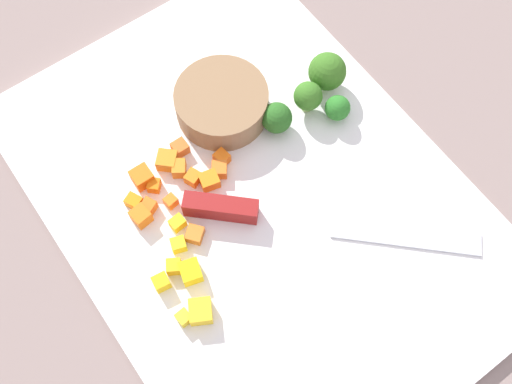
% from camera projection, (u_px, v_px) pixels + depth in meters
% --- Properties ---
extents(ground_plane, '(4.00, 4.00, 0.00)m').
position_uv_depth(ground_plane, '(256.00, 201.00, 0.62)').
color(ground_plane, gray).
extents(cutting_board, '(0.51, 0.37, 0.01)m').
position_uv_depth(cutting_board, '(256.00, 198.00, 0.61)').
color(cutting_board, white).
rests_on(cutting_board, ground_plane).
extents(prep_bowl, '(0.10, 0.10, 0.03)m').
position_uv_depth(prep_bowl, '(222.00, 103.00, 0.63)').
color(prep_bowl, '#8F6C48').
rests_on(prep_bowl, cutting_board).
extents(chef_knife, '(0.21, 0.22, 0.02)m').
position_uv_depth(chef_knife, '(268.00, 215.00, 0.59)').
color(chef_knife, silver).
rests_on(chef_knife, cutting_board).
extents(carrot_dice_0, '(0.02, 0.02, 0.01)m').
position_uv_depth(carrot_dice_0, '(154.00, 185.00, 0.60)').
color(carrot_dice_0, orange).
rests_on(carrot_dice_0, cutting_board).
extents(carrot_dice_1, '(0.02, 0.02, 0.01)m').
position_uv_depth(carrot_dice_1, '(209.00, 181.00, 0.61)').
color(carrot_dice_1, orange).
rests_on(carrot_dice_1, cutting_board).
extents(carrot_dice_2, '(0.02, 0.02, 0.01)m').
position_uv_depth(carrot_dice_2, '(193.00, 178.00, 0.61)').
color(carrot_dice_2, orange).
rests_on(carrot_dice_2, cutting_board).
extents(carrot_dice_3, '(0.02, 0.02, 0.02)m').
position_uv_depth(carrot_dice_3, '(142.00, 177.00, 0.61)').
color(carrot_dice_3, orange).
rests_on(carrot_dice_3, cutting_board).
extents(carrot_dice_4, '(0.02, 0.02, 0.01)m').
position_uv_depth(carrot_dice_4, '(134.00, 202.00, 0.60)').
color(carrot_dice_4, orange).
rests_on(carrot_dice_4, cutting_board).
extents(carrot_dice_5, '(0.02, 0.02, 0.02)m').
position_uv_depth(carrot_dice_5, '(141.00, 216.00, 0.59)').
color(carrot_dice_5, orange).
rests_on(carrot_dice_5, cutting_board).
extents(carrot_dice_6, '(0.01, 0.02, 0.01)m').
position_uv_depth(carrot_dice_6, '(180.00, 148.00, 0.62)').
color(carrot_dice_6, orange).
rests_on(carrot_dice_6, cutting_board).
extents(carrot_dice_7, '(0.01, 0.01, 0.01)m').
position_uv_depth(carrot_dice_7, '(171.00, 201.00, 0.60)').
color(carrot_dice_7, orange).
rests_on(carrot_dice_7, cutting_board).
extents(carrot_dice_8, '(0.02, 0.02, 0.01)m').
position_uv_depth(carrot_dice_8, '(149.00, 207.00, 0.59)').
color(carrot_dice_8, orange).
rests_on(carrot_dice_8, cutting_board).
extents(carrot_dice_9, '(0.02, 0.02, 0.01)m').
position_uv_depth(carrot_dice_9, '(193.00, 232.00, 0.58)').
color(carrot_dice_9, orange).
rests_on(carrot_dice_9, cutting_board).
extents(carrot_dice_10, '(0.03, 0.03, 0.01)m').
position_uv_depth(carrot_dice_10, '(167.00, 160.00, 0.61)').
color(carrot_dice_10, orange).
rests_on(carrot_dice_10, cutting_board).
extents(carrot_dice_11, '(0.02, 0.02, 0.01)m').
position_uv_depth(carrot_dice_11, '(219.00, 170.00, 0.61)').
color(carrot_dice_11, orange).
rests_on(carrot_dice_11, cutting_board).
extents(carrot_dice_12, '(0.02, 0.02, 0.01)m').
position_uv_depth(carrot_dice_12, '(179.00, 168.00, 0.61)').
color(carrot_dice_12, orange).
rests_on(carrot_dice_12, cutting_board).
extents(carrot_dice_13, '(0.02, 0.02, 0.01)m').
position_uv_depth(carrot_dice_13, '(222.00, 158.00, 0.62)').
color(carrot_dice_13, orange).
rests_on(carrot_dice_13, cutting_board).
extents(pepper_dice_0, '(0.02, 0.02, 0.01)m').
position_uv_depth(pepper_dice_0, '(179.00, 245.00, 0.58)').
color(pepper_dice_0, yellow).
rests_on(pepper_dice_0, cutting_board).
extents(pepper_dice_1, '(0.02, 0.02, 0.02)m').
position_uv_depth(pepper_dice_1, '(161.00, 282.00, 0.56)').
color(pepper_dice_1, yellow).
rests_on(pepper_dice_1, cutting_board).
extents(pepper_dice_2, '(0.02, 0.02, 0.01)m').
position_uv_depth(pepper_dice_2, '(174.00, 267.00, 0.57)').
color(pepper_dice_2, yellow).
rests_on(pepper_dice_2, cutting_board).
extents(pepper_dice_3, '(0.03, 0.03, 0.02)m').
position_uv_depth(pepper_dice_3, '(201.00, 311.00, 0.55)').
color(pepper_dice_3, yellow).
rests_on(pepper_dice_3, cutting_board).
extents(pepper_dice_4, '(0.02, 0.02, 0.02)m').
position_uv_depth(pepper_dice_4, '(191.00, 272.00, 0.57)').
color(pepper_dice_4, yellow).
rests_on(pepper_dice_4, cutting_board).
extents(pepper_dice_5, '(0.01, 0.01, 0.01)m').
position_uv_depth(pepper_dice_5, '(184.00, 318.00, 0.55)').
color(pepper_dice_5, yellow).
rests_on(pepper_dice_5, cutting_board).
extents(pepper_dice_6, '(0.01, 0.01, 0.01)m').
position_uv_depth(pepper_dice_6, '(178.00, 223.00, 0.59)').
color(pepper_dice_6, yellow).
rests_on(pepper_dice_6, cutting_board).
extents(broccoli_floret_0, '(0.03, 0.03, 0.03)m').
position_uv_depth(broccoli_floret_0, '(337.00, 108.00, 0.63)').
color(broccoli_floret_0, '#88BB61').
rests_on(broccoli_floret_0, cutting_board).
extents(broccoli_floret_1, '(0.04, 0.04, 0.05)m').
position_uv_depth(broccoli_floret_1, '(327.00, 72.00, 0.64)').
color(broccoli_floret_1, '#98BF5C').
rests_on(broccoli_floret_1, cutting_board).
extents(broccoli_floret_2, '(0.03, 0.03, 0.04)m').
position_uv_depth(broccoli_floret_2, '(308.00, 97.00, 0.63)').
color(broccoli_floret_2, '#94B663').
rests_on(broccoli_floret_2, cutting_board).
extents(broccoli_floret_3, '(0.03, 0.03, 0.03)m').
position_uv_depth(broccoli_floret_3, '(277.00, 118.00, 0.62)').
color(broccoli_floret_3, '#90AD69').
rests_on(broccoli_floret_3, cutting_board).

